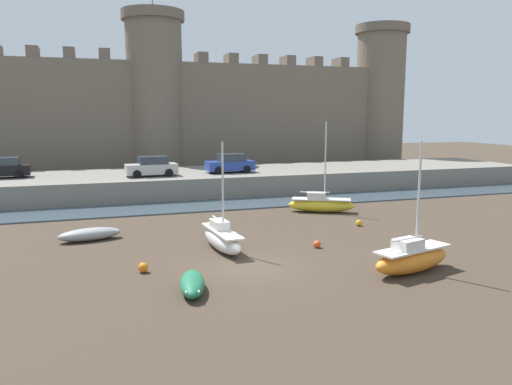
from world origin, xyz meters
TOP-DOWN VIEW (x-y plane):
  - ground_plane at (0.00, 0.00)m, footprint 160.00×160.00m
  - water_channel at (0.00, 15.04)m, footprint 80.00×4.50m
  - quay_road at (0.00, 22.29)m, footprint 66.94×10.00m
  - castle at (-0.00, 34.26)m, footprint 61.49×6.55m
  - sailboat_midflat_centre at (-0.59, 3.07)m, footprint 1.49×4.59m
  - rowboat_near_channel_left at (-6.94, 7.08)m, footprint 3.48×1.72m
  - sailboat_foreground_right at (6.35, -2.99)m, footprint 4.49×2.36m
  - rowboat_midflat_right at (-3.15, -2.45)m, footprint 1.43×2.94m
  - sailboat_near_channel_right at (8.37, 10.44)m, footprint 4.66×3.13m
  - mooring_buoy_near_channel at (8.71, 5.73)m, footprint 0.37×0.37m
  - mooring_buoy_off_centre at (4.14, 1.90)m, footprint 0.38×0.38m
  - mooring_buoy_mid_mud at (-4.72, 0.55)m, footprint 0.44×0.44m
  - car_quay_centre_east at (4.65, 20.83)m, footprint 4.19×2.06m
  - car_quay_centre_west at (-2.11, 20.33)m, footprint 4.19×2.06m
  - car_quay_east at (-13.49, 22.81)m, footprint 4.19×2.06m

SIDE VIEW (x-z plane):
  - ground_plane at x=0.00m, z-range 0.00..0.00m
  - water_channel at x=0.00m, z-range 0.00..0.10m
  - mooring_buoy_near_channel at x=8.71m, z-range 0.00..0.37m
  - mooring_buoy_off_centre at x=4.14m, z-range 0.00..0.38m
  - mooring_buoy_mid_mud at x=-4.72m, z-range 0.00..0.44m
  - rowboat_midflat_right at x=-3.15m, z-range 0.02..0.68m
  - rowboat_near_channel_left at x=-6.94m, z-range 0.02..0.70m
  - sailboat_near_channel_right at x=8.37m, z-range -2.57..3.72m
  - sailboat_midflat_centre at x=-0.59m, z-range -2.12..3.34m
  - sailboat_foreground_right at x=6.35m, z-range -2.20..3.47m
  - quay_road at x=0.00m, z-range 0.00..1.76m
  - car_quay_centre_east at x=4.65m, z-range 1.73..3.35m
  - car_quay_centre_west at x=-2.11m, z-range 1.73..3.35m
  - car_quay_east at x=-13.49m, z-range 1.73..3.35m
  - castle at x=0.00m, z-range -2.71..17.69m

